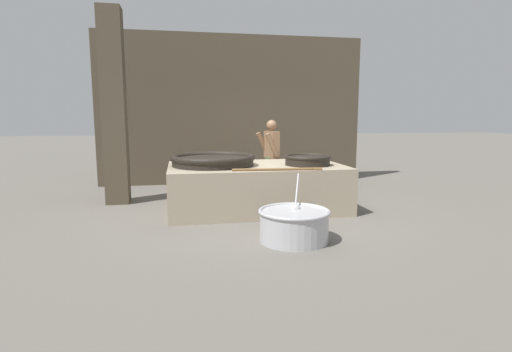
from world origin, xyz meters
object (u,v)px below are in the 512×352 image
(cook, at_px, (271,154))
(prep_bowl_vegetables, at_px, (294,224))
(giant_wok_near, at_px, (213,160))
(giant_wok_far, at_px, (307,160))

(cook, relative_size, prep_bowl_vegetables, 1.32)
(giant_wok_near, relative_size, cook, 0.93)
(giant_wok_near, height_order, cook, cook)
(giant_wok_near, distance_m, cook, 1.79)
(cook, height_order, prep_bowl_vegetables, cook)
(giant_wok_far, bearing_deg, giant_wok_near, 171.60)
(cook, distance_m, prep_bowl_vegetables, 3.27)
(cook, bearing_deg, giant_wok_near, 30.70)
(cook, bearing_deg, prep_bowl_vegetables, 70.08)
(giant_wok_near, relative_size, giant_wok_far, 1.80)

